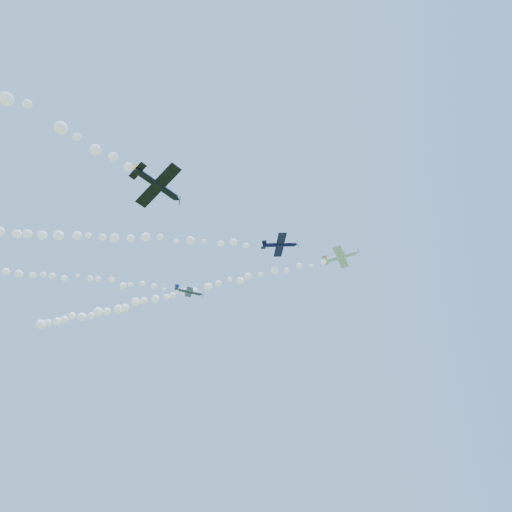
% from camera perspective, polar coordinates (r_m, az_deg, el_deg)
% --- Properties ---
extents(plane_white, '(7.23, 7.67, 1.93)m').
position_cam_1_polar(plane_white, '(82.22, 11.23, -0.09)').
color(plane_white, silver).
extents(smoke_trail_white, '(71.66, 15.65, 3.04)m').
position_cam_1_polar(smoke_trail_white, '(94.88, -12.04, -5.33)').
color(smoke_trail_white, white).
extents(plane_navy, '(7.71, 8.18, 2.12)m').
position_cam_1_polar(plane_navy, '(84.61, 3.19, 1.53)').
color(plane_navy, black).
extents(smoke_trail_navy, '(82.47, 25.95, 3.01)m').
position_cam_1_polar(smoke_trail_navy, '(90.89, -26.38, 2.63)').
color(smoke_trail_navy, white).
extents(plane_grey, '(5.90, 6.25, 2.37)m').
position_cam_1_polar(plane_grey, '(88.74, -8.94, -4.73)').
color(plane_grey, '#343A4D').
extents(smoke_trail_grey, '(56.78, 28.88, 2.87)m').
position_cam_1_polar(smoke_trail_grey, '(92.63, -29.79, -1.75)').
color(smoke_trail_grey, white).
extents(plane_black, '(6.45, 6.07, 2.60)m').
position_cam_1_polar(plane_black, '(50.26, -12.96, 9.18)').
color(plane_black, black).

